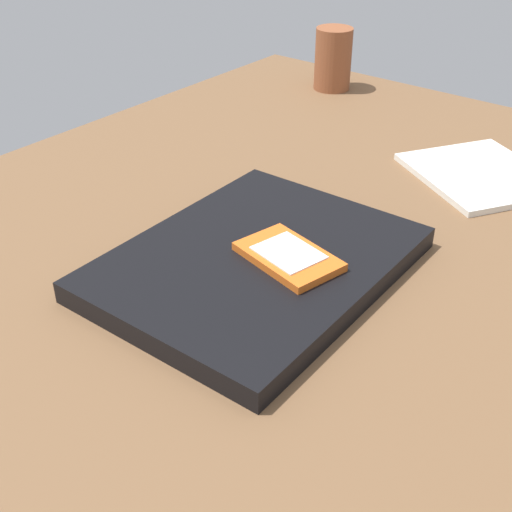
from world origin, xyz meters
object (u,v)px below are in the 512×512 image
(cell_phone_on_laptop, at_px, (288,256))
(pen_cup, at_px, (333,59))
(laptop_closed, at_px, (256,263))
(notepad, at_px, (481,175))

(cell_phone_on_laptop, distance_m, pen_cup, 0.58)
(laptop_closed, relative_size, cell_phone_on_laptop, 2.78)
(laptop_closed, bearing_deg, notepad, -15.40)
(cell_phone_on_laptop, relative_size, notepad, 0.65)
(cell_phone_on_laptop, distance_m, notepad, 0.34)
(laptop_closed, xyz_separation_m, notepad, (0.35, -0.09, -0.01))
(cell_phone_on_laptop, height_order, pen_cup, pen_cup)
(notepad, bearing_deg, pen_cup, 95.17)
(pen_cup, bearing_deg, cell_phone_on_laptop, -150.86)
(laptop_closed, distance_m, notepad, 0.36)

